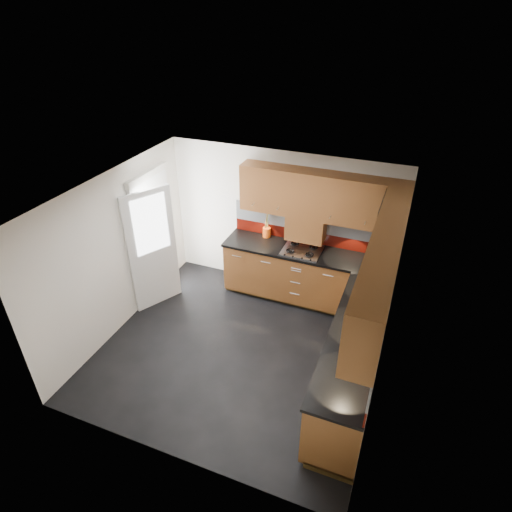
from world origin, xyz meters
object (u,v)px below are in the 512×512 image
at_px(gas_hob, 302,250).
at_px(food_processor, 372,271).
at_px(toaster, 385,258).
at_px(utensil_pot, 267,231).

relative_size(gas_hob, food_processor, 1.84).
distance_m(toaster, food_processor, 0.53).
xyz_separation_m(gas_hob, utensil_pot, (-0.68, 0.24, 0.09)).
height_order(utensil_pot, food_processor, utensil_pot).
distance_m(utensil_pot, food_processor, 1.91).
distance_m(utensil_pot, toaster, 1.93).
bearing_deg(food_processor, toaster, 76.56).
bearing_deg(utensil_pot, toaster, -3.35).
relative_size(utensil_pot, toaster, 1.85).
xyz_separation_m(gas_hob, food_processor, (1.13, -0.39, 0.13)).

